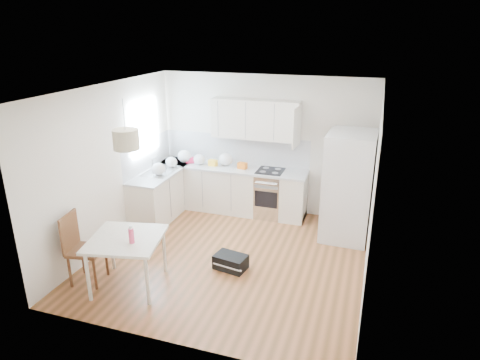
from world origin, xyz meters
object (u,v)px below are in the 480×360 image
Objects in this scene: dining_table at (126,243)px; dining_chair at (86,249)px; refrigerator at (349,186)px; gym_bag at (231,262)px.

dining_table is 1.09× the size of dining_chair.
refrigerator reaches higher than dining_table.
gym_bag is at bearing 17.81° from dining_chair.
refrigerator is 3.82m from dining_table.
refrigerator is 2.46m from gym_bag.
gym_bag is at bearing 23.89° from dining_table.
refrigerator reaches higher than gym_bag.
dining_chair is 2.13m from gym_bag.
refrigerator is at bearing 27.87° from dining_chair.
dining_table reaches higher than gym_bag.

